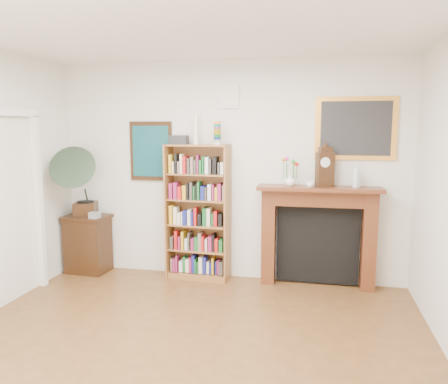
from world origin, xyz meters
name	(u,v)px	position (x,y,z in m)	size (l,w,h in m)	color
room	(162,205)	(0.00, 0.00, 1.40)	(4.51, 5.01, 2.81)	#553719
door_casing	(11,191)	(-2.21, 1.20, 1.26)	(0.08, 1.02, 2.17)	white
teal_poster	(151,151)	(-1.05, 2.48, 1.65)	(0.58, 0.04, 0.78)	black
small_picture	(229,96)	(0.00, 2.48, 2.35)	(0.26, 0.04, 0.30)	white
gilt_painting	(356,128)	(1.55, 2.48, 1.95)	(0.95, 0.04, 0.75)	gold
bookshelf	(198,205)	(-0.37, 2.34, 0.98)	(0.82, 0.34, 2.02)	brown
side_cabinet	(88,244)	(-1.91, 2.27, 0.39)	(0.58, 0.42, 0.79)	black
fireplace	(318,227)	(1.15, 2.39, 0.75)	(1.49, 0.37, 1.26)	#4E1E12
gramophone	(78,178)	(-1.94, 2.14, 1.31)	(0.76, 0.85, 0.94)	black
cd_stack	(95,215)	(-1.72, 2.13, 0.83)	(0.12, 0.12, 0.08)	#A3A3AE
mantel_clock	(325,168)	(1.21, 2.34, 1.49)	(0.23, 0.18, 0.48)	black
flower_vase	(290,180)	(0.79, 2.32, 1.33)	(0.13, 0.13, 0.14)	white
teacup	(310,184)	(1.04, 2.25, 1.29)	(0.09, 0.09, 0.07)	white
bottle_left	(356,177)	(1.57, 2.35, 1.38)	(0.07, 0.07, 0.24)	silver
bottle_right	(358,179)	(1.59, 2.36, 1.36)	(0.06, 0.06, 0.20)	silver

